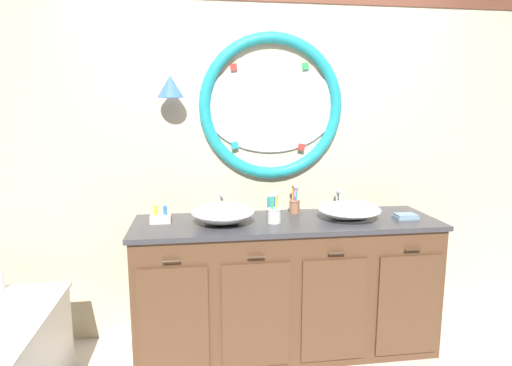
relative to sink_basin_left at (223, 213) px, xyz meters
name	(u,v)px	position (x,y,z in m)	size (l,w,h in m)	color
back_wall_assembly	(265,147)	(0.32, 0.35, 0.37)	(6.40, 0.26, 2.60)	beige
vanity_counter	(286,284)	(0.41, 0.03, -0.51)	(1.95, 0.61, 0.88)	brown
sink_basin_left	(223,213)	(0.00, 0.00, 0.00)	(0.39, 0.39, 0.14)	white
sink_basin_right	(349,210)	(0.82, 0.00, -0.01)	(0.40, 0.40, 0.12)	white
faucet_set_left	(221,205)	(0.00, 0.23, -0.01)	(0.23, 0.12, 0.17)	silver
faucet_set_right	(338,202)	(0.82, 0.23, -0.01)	(0.23, 0.13, 0.15)	silver
toothbrush_holder_left	(274,215)	(0.32, -0.02, -0.02)	(0.09, 0.09, 0.20)	white
toothbrush_holder_right	(295,205)	(0.50, 0.20, -0.01)	(0.08, 0.08, 0.22)	#996647
soap_dispenser	(271,205)	(0.33, 0.16, 0.00)	(0.06, 0.06, 0.16)	#388EBC
folded_hand_towel	(406,216)	(1.19, -0.04, -0.05)	(0.14, 0.10, 0.03)	#7593A8
toiletry_basket	(161,218)	(-0.39, 0.08, -0.04)	(0.13, 0.10, 0.11)	beige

